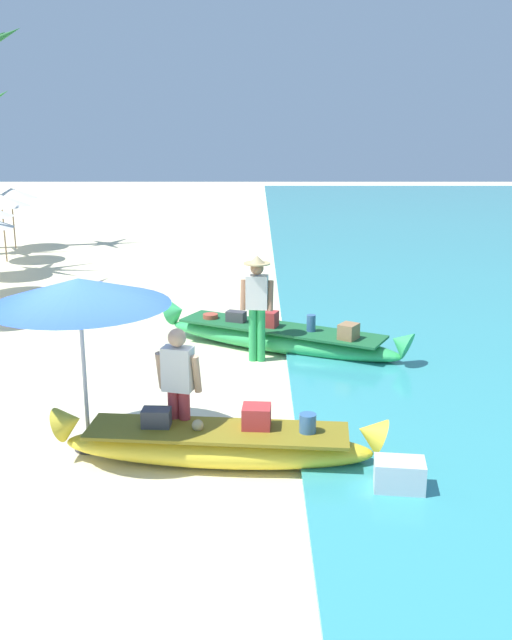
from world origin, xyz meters
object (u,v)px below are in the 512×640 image
at_px(boat_yellow_foreground, 219,444).
at_px(boat_green_midground, 281,337).
at_px(person_vendor_hatted, 258,301).
at_px(cooler_box, 400,479).
at_px(person_tourist_customer, 179,384).
at_px(patio_umbrella_large, 80,293).

relative_size(boat_yellow_foreground, boat_green_midground, 0.90).
height_order(person_vendor_hatted, cooler_box, person_vendor_hatted).
relative_size(person_tourist_customer, cooler_box, 2.92).
bearing_deg(patio_umbrella_large, person_tourist_customer, -3.99).
relative_size(boat_green_midground, cooler_box, 8.20).
xyz_separation_m(person_vendor_hatted, person_tourist_customer, (-0.95, -3.50, -0.16)).
bearing_deg(person_tourist_customer, boat_green_midground, 71.27).
bearing_deg(boat_yellow_foreground, person_vendor_hatted, 83.08).
bearing_deg(boat_green_midground, person_tourist_customer, -108.73).
relative_size(person_vendor_hatted, patio_umbrella_large, 0.83).
relative_size(person_vendor_hatted, cooler_box, 3.35).
bearing_deg(person_tourist_customer, boat_yellow_foreground, -34.60).
xyz_separation_m(boat_yellow_foreground, patio_umbrella_large, (-1.63, 0.42, 1.74)).
xyz_separation_m(person_vendor_hatted, patio_umbrella_large, (-2.10, -3.42, 0.95)).
distance_m(person_tourist_customer, cooler_box, 2.81).
relative_size(boat_yellow_foreground, patio_umbrella_large, 1.84).
relative_size(boat_green_midground, person_vendor_hatted, 2.45).
distance_m(person_vendor_hatted, person_tourist_customer, 3.63).
bearing_deg(boat_yellow_foreground, person_tourist_customer, 145.40).
distance_m(boat_yellow_foreground, cooler_box, 2.15).
distance_m(boat_yellow_foreground, person_tourist_customer, 0.87).
distance_m(boat_green_midground, cooler_box, 5.26).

